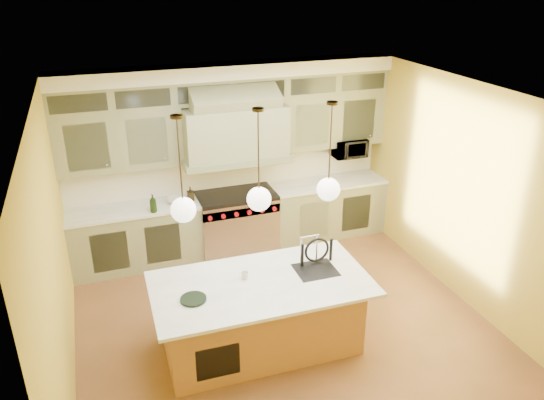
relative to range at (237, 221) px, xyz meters
name	(u,v)px	position (x,y,z in m)	size (l,w,h in m)	color
floor	(284,326)	(0.00, -2.14, -0.49)	(5.00, 5.00, 0.00)	brown
ceiling	(287,99)	(0.00, -2.14, 2.41)	(5.00, 5.00, 0.00)	white
wall_back	(229,156)	(0.00, 0.36, 0.96)	(5.00, 5.00, 0.00)	gold
wall_front	(405,365)	(0.00, -4.64, 0.96)	(5.00, 5.00, 0.00)	gold
wall_left	(54,260)	(-2.50, -2.14, 0.96)	(5.00, 5.00, 0.00)	gold
wall_right	(466,195)	(2.50, -2.14, 0.96)	(5.00, 5.00, 0.00)	gold
back_cabinetry	(233,163)	(0.00, 0.09, 0.94)	(5.00, 0.77, 2.90)	#787B5B
range	(237,221)	(0.00, 0.00, 0.00)	(1.20, 0.74, 0.96)	silver
kitchen_island	(261,313)	(-0.39, -2.40, -0.01)	(2.47, 1.34, 1.35)	#A8733B
counter_stool	(321,284)	(0.36, -2.41, 0.23)	(0.45, 0.45, 1.25)	black
microwave	(349,148)	(1.95, 0.11, 0.96)	(0.54, 0.37, 0.30)	black
oil_bottle_a	(153,203)	(-1.28, -0.22, 0.59)	(0.10, 0.10, 0.27)	black
oil_bottle_b	(190,194)	(-0.70, 0.01, 0.56)	(0.10, 0.10, 0.22)	black
fruit_bowl	(176,200)	(-0.92, 0.01, 0.49)	(0.27, 0.27, 0.07)	silver
cup	(245,276)	(-0.55, -2.31, 0.48)	(0.09, 0.09, 0.08)	silver
pendant_left	(183,207)	(-1.20, -2.39, 1.46)	(0.26, 0.26, 1.11)	#2D2319
pendant_center	(259,197)	(-0.40, -2.39, 1.46)	(0.26, 0.26, 1.11)	#2D2319
pendant_right	(328,187)	(0.40, -2.39, 1.46)	(0.26, 0.26, 1.11)	#2D2319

